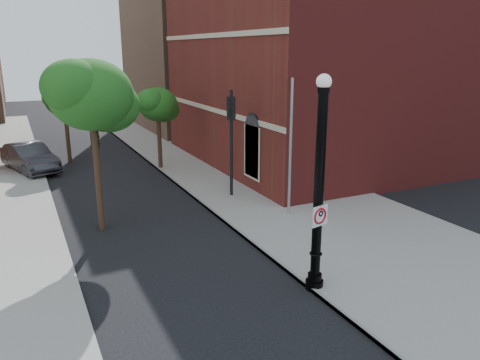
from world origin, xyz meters
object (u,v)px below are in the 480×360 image
parked_car (30,158)px  traffic_signal_left (96,155)px  no_parking_sign (320,216)px  traffic_signal_right (231,126)px  lamppost (319,196)px

parked_car → traffic_signal_left: size_ratio=1.14×
traffic_signal_left → parked_car: bearing=120.9°
no_parking_sign → traffic_signal_right: (1.54, 9.22, 1.06)m
traffic_signal_left → traffic_signal_right: bearing=31.4°
parked_car → traffic_signal_left: traffic_signal_left is taller
traffic_signal_right → parked_car: bearing=134.5°
traffic_signal_left → traffic_signal_right: 6.38m
traffic_signal_right → no_parking_sign: bearing=-96.4°
parked_car → lamppost: bearing=-87.9°
parked_car → traffic_signal_left: bearing=-97.0°
traffic_signal_right → lamppost: bearing=-96.3°
parked_car → traffic_signal_right: size_ratio=0.98×
traffic_signal_left → no_parking_sign: bearing=-39.7°
lamppost → traffic_signal_right: size_ratio=1.23×
traffic_signal_left → lamppost: bearing=-39.0°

